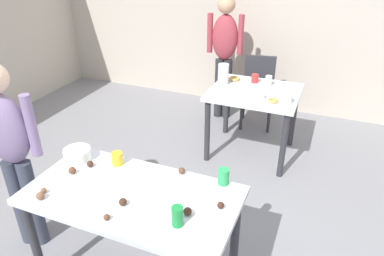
# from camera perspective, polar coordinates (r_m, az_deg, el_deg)

# --- Properties ---
(wall_back) EXTENTS (6.40, 0.10, 2.60)m
(wall_back) POSITION_cam_1_polar(r_m,az_deg,el_deg) (4.99, 12.17, 17.50)
(wall_back) COLOR #BCB2A3
(wall_back) RESTS_ON ground_plane
(dining_table_near) EXTENTS (1.34, 0.70, 0.75)m
(dining_table_near) POSITION_cam_1_polar(r_m,az_deg,el_deg) (2.37, -9.40, -12.07)
(dining_table_near) COLOR silver
(dining_table_near) RESTS_ON ground_plane
(dining_table_far) EXTENTS (0.92, 0.80, 0.75)m
(dining_table_far) POSITION_cam_1_polar(r_m,az_deg,el_deg) (3.86, 9.84, 4.30)
(dining_table_far) COLOR silver
(dining_table_far) RESTS_ON ground_plane
(chair_far_table) EXTENTS (0.46, 0.46, 0.87)m
(chair_far_table) POSITION_cam_1_polar(r_m,az_deg,el_deg) (4.62, 10.49, 6.44)
(chair_far_table) COLOR #2D2D33
(chair_far_table) RESTS_ON ground_plane
(person_girl_near) EXTENTS (0.45, 0.27, 1.48)m
(person_girl_near) POSITION_cam_1_polar(r_m,az_deg,el_deg) (2.79, -26.90, -2.55)
(person_girl_near) COLOR #383D4C
(person_girl_near) RESTS_ON ground_plane
(person_adult_far) EXTENTS (0.46, 0.25, 1.57)m
(person_adult_far) POSITION_cam_1_polar(r_m,az_deg,el_deg) (4.60, 5.21, 12.61)
(person_adult_far) COLOR #28282D
(person_adult_far) RESTS_ON ground_plane
(mixing_bowl) EXTENTS (0.19, 0.19, 0.08)m
(mixing_bowl) POSITION_cam_1_polar(r_m,az_deg,el_deg) (2.69, -17.77, -4.01)
(mixing_bowl) COLOR white
(mixing_bowl) RESTS_ON dining_table_near
(soda_can) EXTENTS (0.07, 0.07, 0.12)m
(soda_can) POSITION_cam_1_polar(r_m,az_deg,el_deg) (2.02, -2.33, -13.84)
(soda_can) COLOR #198438
(soda_can) RESTS_ON dining_table_near
(fork_near) EXTENTS (0.17, 0.02, 0.01)m
(fork_near) POSITION_cam_1_polar(r_m,az_deg,el_deg) (2.15, -6.95, -13.09)
(fork_near) COLOR silver
(fork_near) RESTS_ON dining_table_near
(cup_near_0) EXTENTS (0.07, 0.07, 0.11)m
(cup_near_0) POSITION_cam_1_polar(r_m,az_deg,el_deg) (2.33, 5.04, -7.70)
(cup_near_0) COLOR green
(cup_near_0) RESTS_ON dining_table_near
(cup_near_1) EXTENTS (0.08, 0.08, 0.09)m
(cup_near_1) POSITION_cam_1_polar(r_m,az_deg,el_deg) (2.56, -11.80, -4.80)
(cup_near_1) COLOR yellow
(cup_near_1) RESTS_ON dining_table_near
(cake_ball_0) EXTENTS (0.05, 0.05, 0.05)m
(cake_ball_0) POSITION_cam_1_polar(r_m,az_deg,el_deg) (2.40, -23.00, -9.92)
(cake_ball_0) COLOR brown
(cake_ball_0) RESTS_ON dining_table_near
(cake_ball_1) EXTENTS (0.05, 0.05, 0.05)m
(cake_ball_1) POSITION_cam_1_polar(r_m,az_deg,el_deg) (2.21, -10.94, -11.47)
(cake_ball_1) COLOR #3D2319
(cake_ball_1) RESTS_ON dining_table_near
(cake_ball_2) EXTENTS (0.05, 0.05, 0.05)m
(cake_ball_2) POSITION_cam_1_polar(r_m,az_deg,el_deg) (2.11, -0.71, -13.13)
(cake_ball_2) COLOR #3D2319
(cake_ball_2) RESTS_ON dining_table_near
(cake_ball_3) EXTENTS (0.04, 0.04, 0.04)m
(cake_ball_3) POSITION_cam_1_polar(r_m,az_deg,el_deg) (2.44, -22.55, -9.20)
(cake_ball_3) COLOR brown
(cake_ball_3) RESTS_ON dining_table_near
(cake_ball_4) EXTENTS (0.05, 0.05, 0.05)m
(cake_ball_4) POSITION_cam_1_polar(r_m,az_deg,el_deg) (2.43, -1.65, -6.81)
(cake_ball_4) COLOR brown
(cake_ball_4) RESTS_ON dining_table_near
(cake_ball_5) EXTENTS (0.04, 0.04, 0.04)m
(cake_ball_5) POSITION_cam_1_polar(r_m,az_deg,el_deg) (2.16, 4.58, -12.16)
(cake_ball_5) COLOR #3D2319
(cake_ball_5) RESTS_ON dining_table_near
(cake_ball_6) EXTENTS (0.05, 0.05, 0.05)m
(cake_ball_6) POSITION_cam_1_polar(r_m,az_deg,el_deg) (2.56, -18.53, -6.42)
(cake_ball_6) COLOR brown
(cake_ball_6) RESTS_ON dining_table_near
(cake_ball_7) EXTENTS (0.04, 0.04, 0.04)m
(cake_ball_7) POSITION_cam_1_polar(r_m,az_deg,el_deg) (2.13, -13.42, -13.64)
(cake_ball_7) COLOR brown
(cake_ball_7) RESTS_ON dining_table_near
(cake_ball_8) EXTENTS (0.05, 0.05, 0.05)m
(cake_ball_8) POSITION_cam_1_polar(r_m,az_deg,el_deg) (2.59, -15.91, -5.53)
(cake_ball_8) COLOR #3D2319
(cake_ball_8) RESTS_ON dining_table_near
(pitcher_far) EXTENTS (0.12, 0.12, 0.22)m
(pitcher_far) POSITION_cam_1_polar(r_m,az_deg,el_deg) (3.91, 5.00, 8.53)
(pitcher_far) COLOR white
(pitcher_far) RESTS_ON dining_table_far
(cup_far_0) EXTENTS (0.08, 0.08, 0.09)m
(cup_far_0) POSITION_cam_1_polar(r_m,az_deg,el_deg) (4.03, 9.99, 7.79)
(cup_far_0) COLOR red
(cup_far_0) RESTS_ON dining_table_far
(cup_far_1) EXTENTS (0.07, 0.07, 0.11)m
(cup_far_1) POSITION_cam_1_polar(r_m,az_deg,el_deg) (3.97, 12.09, 7.38)
(cup_far_1) COLOR white
(cup_far_1) RESTS_ON dining_table_far
(cup_far_2) EXTENTS (0.08, 0.08, 0.09)m
(cup_far_2) POSITION_cam_1_polar(r_m,az_deg,el_deg) (3.57, 15.04, 4.56)
(cup_far_2) COLOR white
(cup_far_2) RESTS_ON dining_table_far
(donut_far_0) EXTENTS (0.13, 0.13, 0.04)m
(donut_far_0) POSITION_cam_1_polar(r_m,az_deg,el_deg) (3.66, 10.63, 5.21)
(donut_far_0) COLOR white
(donut_far_0) RESTS_ON dining_table_far
(donut_far_1) EXTENTS (0.12, 0.12, 0.04)m
(donut_far_1) POSITION_cam_1_polar(r_m,az_deg,el_deg) (4.07, 6.75, 7.81)
(donut_far_1) COLOR gold
(donut_far_1) RESTS_ON dining_table_far
(donut_far_2) EXTENTS (0.10, 0.10, 0.03)m
(donut_far_2) POSITION_cam_1_polar(r_m,az_deg,el_deg) (3.57, 12.76, 4.29)
(donut_far_2) COLOR gold
(donut_far_2) RESTS_ON dining_table_far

